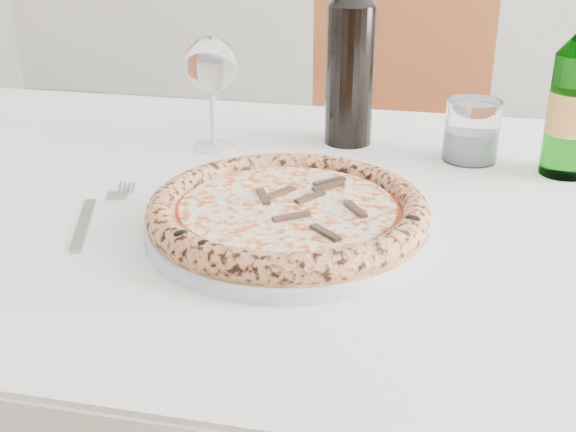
% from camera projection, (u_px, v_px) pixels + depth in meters
% --- Properties ---
extents(dining_table, '(1.38, 0.82, 0.76)m').
position_uv_depth(dining_table, '(305.00, 267.00, 0.90)').
color(dining_table, brown).
rests_on(dining_table, floor).
extents(chair_far, '(0.42, 0.42, 0.93)m').
position_uv_depth(chair_far, '(390.00, 162.00, 1.64)').
color(chair_far, brown).
rests_on(chair_far, floor).
extents(plate, '(0.30, 0.30, 0.02)m').
position_uv_depth(plate, '(288.00, 226.00, 0.76)').
color(plate, silver).
rests_on(plate, dining_table).
extents(pizza, '(0.30, 0.30, 0.03)m').
position_uv_depth(pizza, '(288.00, 211.00, 0.76)').
color(pizza, '#E5B552').
rests_on(pizza, plate).
extents(fork, '(0.06, 0.19, 0.00)m').
position_uv_depth(fork, '(95.00, 215.00, 0.81)').
color(fork, '#A6A6A6').
rests_on(fork, dining_table).
extents(wine_glass, '(0.07, 0.07, 0.16)m').
position_uv_depth(wine_glass, '(211.00, 69.00, 0.98)').
color(wine_glass, silver).
rests_on(wine_glass, dining_table).
extents(tumbler, '(0.07, 0.07, 0.08)m').
position_uv_depth(tumbler, '(471.00, 135.00, 0.97)').
color(tumbler, white).
rests_on(tumbler, dining_table).
extents(beer_bottle, '(0.06, 0.06, 0.24)m').
position_uv_depth(beer_bottle, '(574.00, 101.00, 0.89)').
color(beer_bottle, '#3E913B').
rests_on(beer_bottle, dining_table).
extents(wine_bottle, '(0.07, 0.07, 0.28)m').
position_uv_depth(wine_bottle, '(350.00, 61.00, 1.00)').
color(wine_bottle, black).
rests_on(wine_bottle, dining_table).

